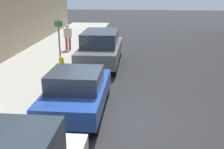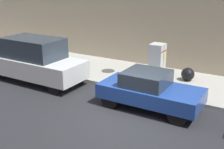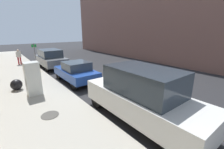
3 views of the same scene
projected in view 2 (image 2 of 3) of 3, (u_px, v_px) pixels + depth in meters
name	position (u px, v px, depth m)	size (l,w,h in m)	color
ground_plane	(121.00, 120.00, 9.93)	(80.00, 80.00, 0.00)	#28282B
sidewalk_slab	(167.00, 81.00, 13.63)	(3.92, 44.00, 0.12)	#B2ADA0
discarded_refrigerator	(157.00, 62.00, 13.34)	(0.70, 0.64, 1.78)	silver
manhole_cover	(108.00, 71.00, 14.95)	(0.70, 0.70, 0.02)	#47443F
trash_bag	(188.00, 74.00, 13.44)	(0.63, 0.63, 0.63)	black
parked_van_white	(35.00, 60.00, 13.48)	(1.95, 5.14, 2.15)	silver
parked_hatchback_blue	(149.00, 90.00, 10.68)	(1.78, 3.88, 1.45)	#23479E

